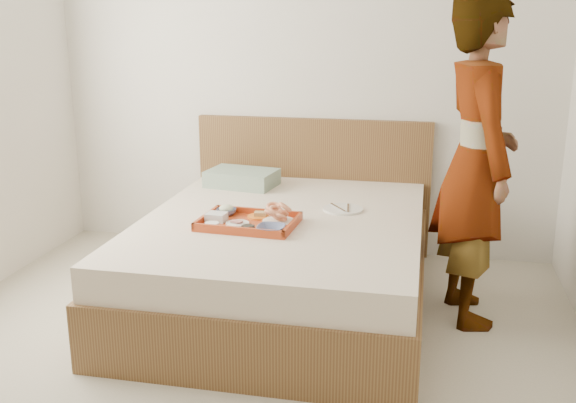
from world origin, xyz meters
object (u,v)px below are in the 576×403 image
at_px(dinner_plate, 343,209).
at_px(person, 476,162).
at_px(bed, 283,260).
at_px(tray, 249,221).

distance_m(dinner_plate, person, 0.81).
xyz_separation_m(bed, person, (1.04, 0.06, 0.62)).
bearing_deg(person, dinner_plate, 64.83).
relative_size(bed, tray, 3.89).
distance_m(tray, dinner_plate, 0.62).
xyz_separation_m(tray, dinner_plate, (0.47, 0.40, -0.02)).
bearing_deg(dinner_plate, bed, -147.45).
bearing_deg(person, bed, 79.31).
xyz_separation_m(tray, person, (1.19, 0.26, 0.33)).
distance_m(bed, person, 1.21).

